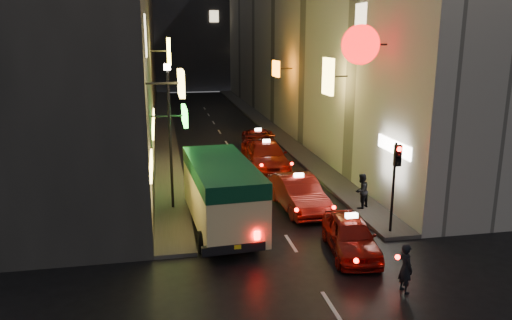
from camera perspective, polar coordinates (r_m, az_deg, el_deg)
building_left at (r=42.35m, az=-16.15°, el=15.52°), size 7.64×52.00×18.00m
building_right at (r=44.03m, az=5.91°, el=15.91°), size 8.00×52.00×18.00m
building_far at (r=74.41m, az=-7.67°, el=16.61°), size 30.00×10.00×22.00m
sidewalk_left at (r=42.84m, az=-10.34°, el=3.82°), size 1.50×52.00×0.15m
sidewalk_right at (r=43.73m, az=0.89°, el=4.25°), size 1.50×52.00×0.15m
minibus at (r=19.55m, az=-3.95°, el=-3.16°), size 2.65×6.54×2.76m
taxi_near at (r=18.04m, az=10.77°, el=-8.17°), size 2.61×5.07×1.71m
taxi_second at (r=22.11m, az=4.87°, el=-3.51°), size 2.57×5.58×1.90m
taxi_third at (r=28.66m, az=1.19°, el=0.74°), size 2.68×5.90×2.01m
taxi_far at (r=33.37m, az=0.24°, el=2.41°), size 2.83×5.21×1.74m
pedestrian_crossing at (r=15.83m, az=16.75°, el=-11.42°), size 0.44×0.62×1.74m
pedestrian_sidewalk at (r=22.25m, az=11.96°, el=-3.22°), size 0.78×0.72×1.76m
traffic_light at (r=19.33m, az=15.72°, el=-0.96°), size 0.26×0.43×3.50m
lamp_post at (r=21.53m, az=-9.84°, el=3.69°), size 0.28×0.28×6.22m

